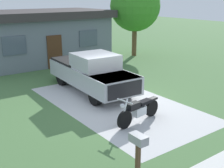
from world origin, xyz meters
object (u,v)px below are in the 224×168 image
at_px(neighbor_house, 38,36).
at_px(shade_tree, 135,6).
at_px(motorcycle, 139,110).
at_px(pickup_truck, 91,72).
at_px(mailbox, 138,145).

bearing_deg(neighbor_house, shade_tree, -19.84).
bearing_deg(shade_tree, motorcycle, -129.48).
bearing_deg(shade_tree, pickup_truck, -143.62).
xyz_separation_m(motorcycle, neighbor_house, (1.21, 12.02, 1.32)).
bearing_deg(pickup_truck, mailbox, -113.14).
height_order(motorcycle, mailbox, mailbox).
relative_size(mailbox, shade_tree, 0.23).
bearing_deg(mailbox, pickup_truck, 66.86).
distance_m(motorcycle, pickup_truck, 4.28).
xyz_separation_m(mailbox, neighbor_house, (3.55, 14.68, 0.81)).
bearing_deg(pickup_truck, shade_tree, 36.38).
relative_size(motorcycle, mailbox, 1.75).
xyz_separation_m(mailbox, shade_tree, (10.25, 12.26, 2.74)).
bearing_deg(motorcycle, pickup_truck, 82.00).
xyz_separation_m(pickup_truck, neighbor_house, (0.62, 7.81, 0.84)).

